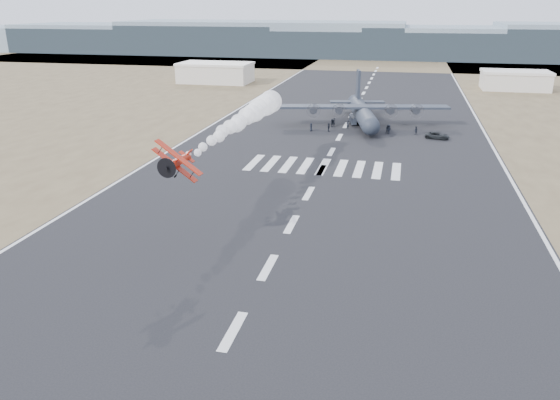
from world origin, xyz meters
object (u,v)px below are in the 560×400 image
(hangar_left, at_px, (216,72))
(aerobatic_biplane, at_px, (177,162))
(crew_d, at_px, (329,127))
(crew_f, at_px, (332,123))
(crew_g, at_px, (348,125))
(crew_h, at_px, (416,130))
(hangar_right, at_px, (515,80))
(support_vehicle, at_px, (437,136))
(crew_a, at_px, (334,122))
(crew_c, at_px, (389,129))
(crew_e, at_px, (311,127))
(transport_aircraft, at_px, (362,112))
(crew_b, at_px, (388,129))

(hangar_left, bearing_deg, aerobatic_biplane, -72.43)
(crew_d, height_order, crew_f, crew_d)
(crew_g, height_order, crew_h, crew_g)
(hangar_right, height_order, support_vehicle, hangar_right)
(hangar_left, bearing_deg, crew_a, -51.54)
(crew_a, bearing_deg, crew_h, 96.03)
(hangar_right, relative_size, crew_c, 10.85)
(support_vehicle, bearing_deg, hangar_right, -6.96)
(crew_e, relative_size, crew_f, 1.01)
(hangar_right, relative_size, crew_h, 11.92)
(support_vehicle, xyz_separation_m, crew_f, (-22.25, 6.73, 0.20))
(crew_c, relative_size, crew_f, 1.08)
(crew_e, relative_size, crew_g, 0.94)
(support_vehicle, bearing_deg, crew_h, 67.77)
(aerobatic_biplane, xyz_separation_m, crew_c, (20.87, 61.73, -8.55))
(crew_e, bearing_deg, crew_h, 99.25)
(transport_aircraft, relative_size, crew_d, 20.87)
(crew_a, bearing_deg, crew_g, 74.99)
(hangar_left, xyz_separation_m, support_vehicle, (71.42, -69.96, -2.74))
(transport_aircraft, bearing_deg, hangar_left, 121.57)
(crew_f, bearing_deg, crew_b, -102.07)
(aerobatic_biplane, height_order, crew_h, aerobatic_biplane)
(support_vehicle, relative_size, crew_e, 2.74)
(crew_g, bearing_deg, transport_aircraft, -166.26)
(hangar_left, xyz_separation_m, crew_f, (49.16, -63.23, -2.54))
(support_vehicle, height_order, crew_e, crew_e)
(hangar_left, height_order, crew_b, hangar_left)
(hangar_left, distance_m, support_vehicle, 100.01)
(hangar_left, relative_size, crew_b, 13.19)
(crew_f, relative_size, crew_h, 1.01)
(crew_h, bearing_deg, crew_e, -3.21)
(hangar_right, bearing_deg, crew_g, -123.00)
(crew_a, xyz_separation_m, crew_f, (-0.23, -1.04, -0.00))
(hangar_left, bearing_deg, crew_c, -47.45)
(crew_a, relative_size, crew_b, 0.94)
(crew_g, bearing_deg, crew_b, 108.81)
(hangar_left, distance_m, crew_b, 91.37)
(crew_d, relative_size, crew_g, 0.96)
(crew_a, bearing_deg, crew_b, 87.22)
(support_vehicle, bearing_deg, crew_d, 98.12)
(aerobatic_biplane, height_order, crew_e, aerobatic_biplane)
(aerobatic_biplane, bearing_deg, transport_aircraft, 79.90)
(hangar_right, xyz_separation_m, crew_a, (-48.61, -67.19, -2.14))
(support_vehicle, distance_m, crew_f, 23.25)
(hangar_right, distance_m, crew_b, 81.26)
(crew_d, relative_size, crew_h, 1.04)
(hangar_right, xyz_separation_m, crew_e, (-52.62, -73.65, -2.13))
(crew_b, xyz_separation_m, crew_c, (0.22, 0.35, 0.02))
(crew_e, relative_size, crew_h, 1.02)
(crew_a, xyz_separation_m, crew_b, (12.07, -5.37, 0.05))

